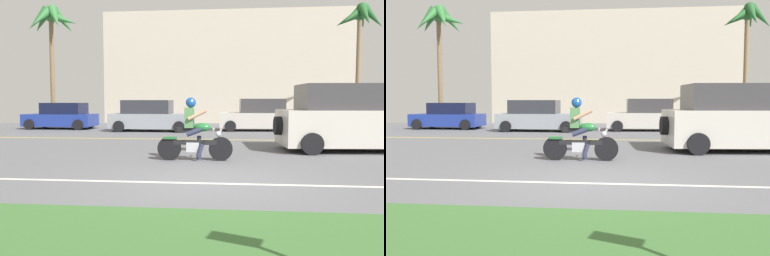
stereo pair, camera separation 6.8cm
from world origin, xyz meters
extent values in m
cube|color=slate|center=(0.00, 3.00, -0.02)|extent=(56.00, 30.00, 0.04)
cube|color=silver|center=(0.00, -0.27, 0.00)|extent=(50.40, 0.12, 0.01)
cube|color=yellow|center=(0.00, 7.93, 0.00)|extent=(50.40, 0.12, 0.01)
cylinder|color=black|center=(0.11, 2.52, 0.31)|extent=(0.62, 0.11, 0.62)
cylinder|color=black|center=(-1.23, 2.49, 0.31)|extent=(0.62, 0.11, 0.62)
cylinder|color=#B7BAC1|center=(0.01, 2.52, 0.56)|extent=(0.28, 0.06, 0.54)
cube|color=black|center=(-0.56, 2.50, 0.47)|extent=(1.13, 0.13, 0.12)
cube|color=#B7BAC1|center=(-0.61, 2.50, 0.35)|extent=(0.33, 0.21, 0.25)
ellipsoid|color=#236B33|center=(-0.37, 2.51, 0.86)|extent=(0.45, 0.25, 0.23)
cube|color=black|center=(-0.77, 2.50, 0.80)|extent=(0.50, 0.24, 0.10)
cube|color=#236B33|center=(-1.21, 2.49, 0.59)|extent=(0.33, 0.17, 0.06)
cylinder|color=#B7BAC1|center=(-0.08, 2.52, 0.82)|extent=(0.05, 0.64, 0.04)
sphere|color=#B7BAC1|center=(0.05, 2.52, 0.69)|extent=(0.14, 0.14, 0.14)
cylinder|color=#B7BAC1|center=(-0.85, 2.62, 0.28)|extent=(0.52, 0.08, 0.07)
cube|color=#4C7F4C|center=(-0.70, 2.50, 1.11)|extent=(0.23, 0.33, 0.51)
sphere|color=#194C9E|center=(-0.66, 2.50, 1.50)|extent=(0.27, 0.27, 0.27)
cylinder|color=#2D334C|center=(-0.58, 2.40, 0.75)|extent=(0.42, 0.14, 0.26)
cylinder|color=#2D334C|center=(-0.58, 2.61, 0.75)|extent=(0.42, 0.14, 0.26)
cylinder|color=#2D334C|center=(-0.46, 2.65, 0.31)|extent=(0.12, 0.12, 0.63)
cylinder|color=#2D334C|center=(-0.41, 2.38, 0.28)|extent=(0.21, 0.12, 0.35)
cylinder|color=tan|center=(-0.49, 2.30, 1.19)|extent=(0.47, 0.10, 0.29)
cylinder|color=tan|center=(-0.50, 2.71, 1.19)|extent=(0.47, 0.10, 0.29)
cube|color=beige|center=(4.33, 4.98, 0.72)|extent=(4.99, 2.40, 1.09)
cube|color=#3B3A3D|center=(4.23, 4.98, 1.66)|extent=(3.62, 2.01, 0.79)
cylinder|color=black|center=(2.67, 3.84, 0.32)|extent=(0.66, 0.27, 0.64)
cylinder|color=black|center=(2.51, 5.85, 0.32)|extent=(0.66, 0.27, 0.64)
cylinder|color=black|center=(1.81, 4.78, 0.78)|extent=(0.24, 0.59, 0.58)
cube|color=navy|center=(-9.00, 13.02, 0.49)|extent=(3.79, 1.75, 0.66)
cube|color=black|center=(-8.77, 13.02, 1.12)|extent=(2.21, 1.49, 0.61)
cylinder|color=black|center=(-7.63, 13.85, 0.28)|extent=(0.56, 0.19, 0.56)
cylinder|color=black|center=(-10.34, 13.89, 0.28)|extent=(0.56, 0.19, 0.56)
cylinder|color=black|center=(-7.65, 12.16, 0.28)|extent=(0.56, 0.19, 0.56)
cylinder|color=black|center=(-10.37, 12.20, 0.28)|extent=(0.56, 0.19, 0.56)
cube|color=#8C939E|center=(-3.63, 11.99, 0.52)|extent=(4.19, 1.85, 0.74)
cube|color=#2D2F36|center=(-3.88, 11.99, 1.23)|extent=(2.44, 1.57, 0.68)
cylinder|color=black|center=(-5.15, 11.12, 0.28)|extent=(0.56, 0.19, 0.56)
cylinder|color=black|center=(-2.15, 11.07, 0.28)|extent=(0.56, 0.19, 0.56)
cylinder|color=black|center=(-5.12, 12.91, 0.28)|extent=(0.56, 0.19, 0.56)
cylinder|color=black|center=(-2.12, 12.86, 0.28)|extent=(0.56, 0.19, 0.56)
cube|color=beige|center=(1.69, 12.77, 0.54)|extent=(3.92, 1.73, 0.77)
cube|color=#3B3A3D|center=(1.92, 12.77, 1.29)|extent=(2.28, 1.46, 0.71)
cylinder|color=black|center=(3.06, 13.62, 0.28)|extent=(0.56, 0.20, 0.56)
cylinder|color=black|center=(0.28, 13.54, 0.28)|extent=(0.56, 0.20, 0.56)
cylinder|color=black|center=(3.11, 11.99, 0.28)|extent=(0.56, 0.20, 0.56)
cylinder|color=black|center=(0.32, 11.92, 0.28)|extent=(0.56, 0.20, 0.56)
cylinder|color=brown|center=(-10.46, 15.21, 3.29)|extent=(0.26, 0.26, 6.59)
sphere|color=#337538|center=(-10.46, 15.21, 6.59)|extent=(0.68, 0.68, 0.68)
cone|color=#337538|center=(-9.73, 15.33, 6.41)|extent=(1.79, 0.85, 1.02)
cone|color=#337538|center=(-9.95, 15.75, 6.41)|extent=(1.49, 1.53, 1.57)
cone|color=#337538|center=(-10.73, 15.89, 6.41)|extent=(1.20, 1.81, 1.00)
cone|color=#337538|center=(-11.13, 15.49, 6.41)|extent=(1.61, 1.10, 1.62)
cone|color=#337538|center=(-11.16, 15.03, 6.41)|extent=(1.60, 0.95, 1.61)
cone|color=#337538|center=(-10.69, 14.52, 6.41)|extent=(1.08, 1.72, 1.50)
cone|color=#337538|center=(-9.95, 14.69, 6.41)|extent=(1.47, 1.49, 1.60)
cylinder|color=#846B4C|center=(7.32, 14.96, 3.13)|extent=(0.25, 0.25, 6.25)
sphere|color=#235B28|center=(7.32, 14.96, 6.25)|extent=(0.66, 0.66, 0.66)
cone|color=#235B28|center=(7.97, 14.86, 6.09)|extent=(1.44, 0.75, 1.46)
cone|color=#235B28|center=(7.61, 15.56, 6.09)|extent=(1.16, 1.63, 1.16)
cone|color=#235B28|center=(6.82, 15.41, 6.09)|extent=(1.52, 1.44, 1.03)
cone|color=#235B28|center=(6.79, 14.56, 6.09)|extent=(1.55, 1.37, 1.16)
cone|color=#235B28|center=(7.40, 14.30, 6.09)|extent=(0.70, 1.43, 1.46)
cube|color=beige|center=(0.05, 21.00, 3.83)|extent=(17.12, 4.00, 7.66)
camera|label=1|loc=(0.39, -7.44, 1.56)|focal=36.30mm
camera|label=2|loc=(0.46, -7.44, 1.56)|focal=36.30mm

